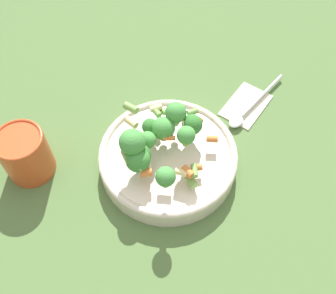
# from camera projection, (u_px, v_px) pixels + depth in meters

# --- Properties ---
(ground_plane) EXTENTS (3.00, 3.00, 0.00)m
(ground_plane) POSITION_uv_depth(u_px,v_px,m) (168.00, 164.00, 0.76)
(ground_plane) COLOR #4C6B38
(bowl) EXTENTS (0.26, 0.26, 0.04)m
(bowl) POSITION_uv_depth(u_px,v_px,m) (168.00, 158.00, 0.74)
(bowl) COLOR beige
(bowl) RESTS_ON ground_plane
(pasta_salad) EXTENTS (0.18, 0.19, 0.09)m
(pasta_salad) POSITION_uv_depth(u_px,v_px,m) (157.00, 140.00, 0.68)
(pasta_salad) COLOR #8CB766
(pasta_salad) RESTS_ON bowl
(cup) EXTENTS (0.09, 0.09, 0.10)m
(cup) POSITION_uv_depth(u_px,v_px,m) (25.00, 154.00, 0.71)
(cup) COLOR #CC4C23
(cup) RESTS_ON ground_plane
(napkin) EXTENTS (0.11, 0.13, 0.01)m
(napkin) POSITION_uv_depth(u_px,v_px,m) (246.00, 105.00, 0.84)
(napkin) COLOR beige
(napkin) RESTS_ON ground_plane
(spoon) EXTENTS (0.09, 0.18, 0.01)m
(spoon) POSITION_uv_depth(u_px,v_px,m) (248.00, 109.00, 0.82)
(spoon) COLOR silver
(spoon) RESTS_ON napkin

